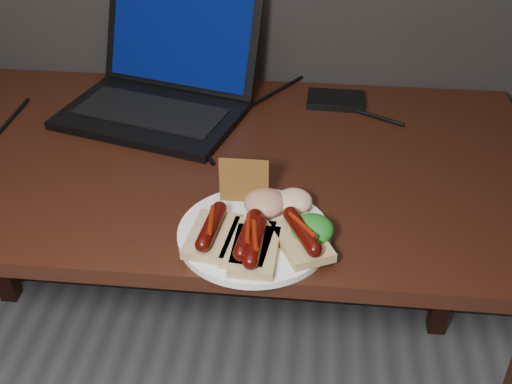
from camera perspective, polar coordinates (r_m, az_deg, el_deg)
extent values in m
cube|color=#37160D|center=(1.29, -6.56, 2.81)|extent=(1.40, 0.70, 0.03)
cube|color=#37160D|center=(1.77, 17.43, -3.52)|extent=(0.05, 0.05, 0.72)
cube|color=black|center=(1.41, -9.32, 6.73)|extent=(0.42, 0.33, 0.02)
cube|color=black|center=(1.41, -9.37, 7.11)|extent=(0.34, 0.21, 0.00)
cube|color=black|center=(1.49, -6.68, 13.68)|extent=(0.38, 0.19, 0.23)
cube|color=#070D4B|center=(1.49, -6.68, 13.68)|extent=(0.34, 0.16, 0.20)
cube|color=black|center=(1.47, 7.12, 8.11)|extent=(0.13, 0.09, 0.02)
cylinder|color=black|center=(1.31, -5.43, 4.37)|extent=(0.11, 0.15, 0.01)
cylinder|color=black|center=(1.52, 2.16, 9.12)|extent=(0.13, 0.19, 0.01)
cylinder|color=black|center=(1.43, 10.47, 6.66)|extent=(0.13, 0.07, 0.01)
cylinder|color=black|center=(1.48, -21.07, 5.94)|extent=(0.01, 0.20, 0.01)
cylinder|color=white|center=(1.06, -0.17, -3.76)|extent=(0.32, 0.32, 0.01)
cube|color=tan|center=(1.04, -3.94, -3.93)|extent=(0.08, 0.12, 0.02)
cylinder|color=#450704|center=(1.02, -3.99, -3.04)|extent=(0.04, 0.10, 0.02)
sphere|color=#450704|center=(0.99, -4.76, -4.70)|extent=(0.02, 0.02, 0.02)
sphere|color=#450704|center=(1.06, -3.28, -1.49)|extent=(0.02, 0.02, 0.02)
cylinder|color=#671304|center=(1.02, -4.02, -2.49)|extent=(0.01, 0.07, 0.01)
cube|color=tan|center=(1.02, -0.70, -4.66)|extent=(0.08, 0.12, 0.02)
cylinder|color=#450704|center=(1.01, -0.70, -3.76)|extent=(0.04, 0.10, 0.02)
sphere|color=#450704|center=(0.97, -1.35, -5.48)|extent=(0.03, 0.02, 0.02)
sphere|color=#450704|center=(1.04, -0.10, -2.16)|extent=(0.03, 0.02, 0.02)
cylinder|color=#671304|center=(1.00, -0.71, -3.20)|extent=(0.01, 0.07, 0.01)
cube|color=tan|center=(1.03, 4.06, -4.37)|extent=(0.11, 0.13, 0.02)
cylinder|color=#450704|center=(1.01, 4.11, -3.48)|extent=(0.06, 0.10, 0.02)
sphere|color=#450704|center=(0.98, 5.20, -5.11)|extent=(0.03, 0.02, 0.02)
sphere|color=#450704|center=(1.05, 3.08, -1.95)|extent=(0.03, 0.02, 0.02)
cylinder|color=#671304|center=(1.01, 4.13, -2.92)|extent=(0.05, 0.06, 0.01)
cube|color=tan|center=(1.01, -0.10, -5.31)|extent=(0.07, 0.12, 0.02)
cylinder|color=#450704|center=(0.99, -0.11, -4.41)|extent=(0.03, 0.10, 0.02)
sphere|color=#450704|center=(0.96, -0.51, -6.21)|extent=(0.03, 0.02, 0.02)
sphere|color=#450704|center=(1.03, 0.26, -2.73)|extent=(0.03, 0.02, 0.02)
cylinder|color=#671304|center=(0.98, -0.11, -3.85)|extent=(0.02, 0.07, 0.01)
cube|color=#8F5F27|center=(1.10, -1.08, 1.00)|extent=(0.09, 0.01, 0.08)
ellipsoid|color=#195210|center=(1.03, 5.03, -3.31)|extent=(0.07, 0.07, 0.04)
ellipsoid|color=maroon|center=(1.09, 0.80, -0.98)|extent=(0.07, 0.07, 0.04)
ellipsoid|color=beige|center=(1.10, 3.37, -0.82)|extent=(0.06, 0.06, 0.04)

